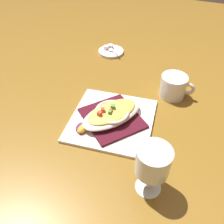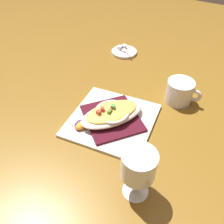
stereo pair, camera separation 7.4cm
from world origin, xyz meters
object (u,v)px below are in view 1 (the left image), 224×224
(square_plate, at_px, (112,120))
(creamer_cup_0, at_px, (110,46))
(orange_garnish, at_px, (83,128))
(coffee_mug, at_px, (173,87))
(spoon, at_px, (112,50))
(stemmed_glass, at_px, (153,163))
(creamer_cup_1, at_px, (106,47))
(creamer_saucer, at_px, (111,52))
(gratin_dish, at_px, (112,113))

(square_plate, height_order, creamer_cup_0, creamer_cup_0)
(orange_garnish, distance_m, coffee_mug, 0.36)
(spoon, xyz_separation_m, creamer_cup_0, (-0.02, 0.03, 0.00))
(square_plate, height_order, stemmed_glass, stemmed_glass)
(creamer_cup_0, bearing_deg, creamer_cup_1, -125.34)
(creamer_saucer, xyz_separation_m, creamer_cup_1, (-0.03, 0.00, 0.01))
(orange_garnish, xyz_separation_m, creamer_saucer, (-0.10, 0.49, -0.01))
(orange_garnish, bearing_deg, coffee_mug, 52.31)
(square_plate, distance_m, spoon, 0.44)
(creamer_saucer, bearing_deg, coffee_mug, -32.86)
(square_plate, distance_m, creamer_cup_1, 0.46)
(square_plate, relative_size, creamer_cup_0, 10.80)
(gratin_dish, relative_size, orange_garnish, 4.04)
(creamer_cup_0, relative_size, creamer_cup_1, 1.00)
(coffee_mug, bearing_deg, gratin_dish, -126.76)
(creamer_cup_0, bearing_deg, coffee_mug, -34.59)
(spoon, bearing_deg, creamer_cup_1, 166.29)
(gratin_dish, distance_m, creamer_saucer, 0.45)
(coffee_mug, bearing_deg, creamer_saucer, 147.14)
(creamer_saucer, relative_size, spoon, 1.51)
(creamer_cup_0, bearing_deg, stemmed_glass, -60.31)
(gratin_dish, xyz_separation_m, stemmed_glass, (0.17, -0.18, 0.07))
(stemmed_glass, distance_m, creamer_saucer, 0.69)
(orange_garnish, height_order, creamer_cup_0, orange_garnish)
(square_plate, bearing_deg, creamer_cup_1, 115.09)
(orange_garnish, height_order, coffee_mug, coffee_mug)
(coffee_mug, relative_size, spoon, 1.59)
(square_plate, xyz_separation_m, creamer_cup_0, (-0.18, 0.44, 0.01))
(orange_garnish, distance_m, creamer_cup_1, 0.51)
(gratin_dish, height_order, stemmed_glass, stemmed_glass)
(gratin_dish, relative_size, stemmed_glass, 1.59)
(coffee_mug, xyz_separation_m, creamer_saucer, (-0.32, 0.21, -0.03))
(square_plate, xyz_separation_m, spoon, (-0.17, 0.41, 0.01))
(square_plate, relative_size, creamer_cup_1, 10.80)
(gratin_dish, distance_m, creamer_cup_1, 0.46)
(orange_garnish, relative_size, coffee_mug, 0.47)
(gratin_dish, height_order, creamer_cup_1, gratin_dish)
(coffee_mug, xyz_separation_m, creamer_cup_1, (-0.35, 0.21, -0.02))
(creamer_saucer, bearing_deg, spoon, -35.34)
(square_plate, height_order, orange_garnish, orange_garnish)
(creamer_cup_0, bearing_deg, spoon, -56.96)
(square_plate, relative_size, stemmed_glass, 1.78)
(coffee_mug, height_order, spoon, coffee_mug)
(spoon, relative_size, creamer_cup_0, 3.19)
(gratin_dish, xyz_separation_m, creamer_saucer, (-0.17, 0.41, -0.03))
(orange_garnish, relative_size, creamer_cup_1, 2.39)
(coffee_mug, height_order, creamer_cup_1, coffee_mug)
(creamer_cup_1, bearing_deg, square_plate, -64.91)
(gratin_dish, height_order, creamer_saucer, gratin_dish)
(square_plate, distance_m, gratin_dish, 0.03)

